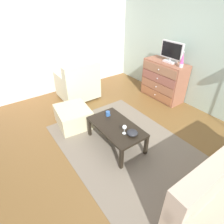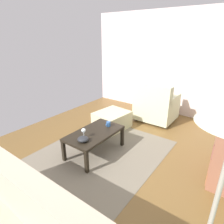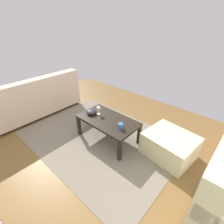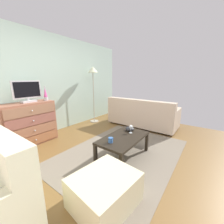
% 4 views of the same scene
% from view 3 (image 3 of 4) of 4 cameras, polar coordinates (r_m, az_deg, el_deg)
% --- Properties ---
extents(ground_plane, '(5.60, 4.45, 0.05)m').
position_cam_3_polar(ground_plane, '(2.78, -4.28, -13.14)').
color(ground_plane, brown).
extents(area_rug, '(2.60, 1.90, 0.01)m').
position_cam_3_polar(area_rug, '(2.97, -4.22, -8.98)').
color(area_rug, '#716858').
rests_on(area_rug, ground_plane).
extents(coffee_table, '(1.01, 0.56, 0.40)m').
position_cam_3_polar(coffee_table, '(2.75, -1.46, -3.34)').
color(coffee_table, black).
rests_on(coffee_table, ground_plane).
extents(wine_glass, '(0.07, 0.07, 0.16)m').
position_cam_3_polar(wine_glass, '(2.82, -4.71, 1.34)').
color(wine_glass, silver).
rests_on(wine_glass, coffee_table).
extents(mug, '(0.11, 0.08, 0.08)m').
position_cam_3_polar(mug, '(2.50, 2.98, -4.82)').
color(mug, '#335F9F').
rests_on(mug, coffee_table).
extents(bowl_decorative, '(0.17, 0.17, 0.08)m').
position_cam_3_polar(bowl_decorative, '(2.88, -7.14, 0.06)').
color(bowl_decorative, '#24262A').
rests_on(bowl_decorative, coffee_table).
extents(couch_large, '(0.85, 1.99, 0.84)m').
position_cam_3_polar(couch_large, '(3.91, -26.05, 3.71)').
color(couch_large, '#332319').
rests_on(couch_large, ground_plane).
extents(ottoman, '(0.76, 0.68, 0.37)m').
position_cam_3_polar(ottoman, '(2.69, 19.24, -10.84)').
color(ottoman, beige).
rests_on(ottoman, ground_plane).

